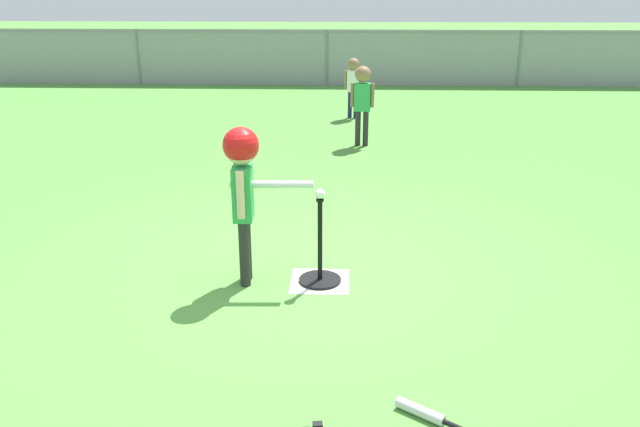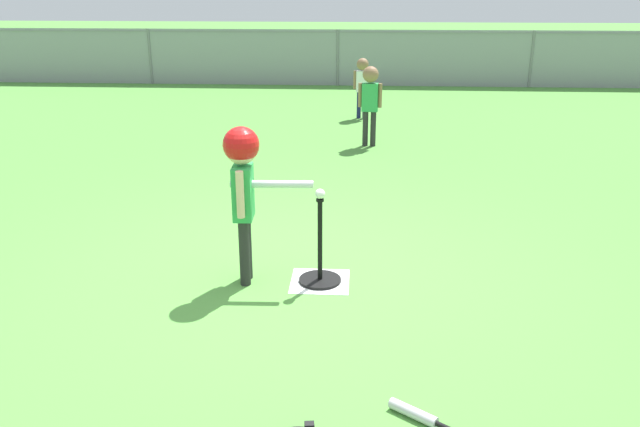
{
  "view_description": "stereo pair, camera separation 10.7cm",
  "coord_description": "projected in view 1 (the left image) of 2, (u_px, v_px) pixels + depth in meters",
  "views": [
    {
      "loc": [
        0.36,
        -4.53,
        2.18
      ],
      "look_at": [
        0.2,
        -0.06,
        0.55
      ],
      "focal_mm": 36.67,
      "sensor_mm": 36.0,
      "label": 1
    },
    {
      "loc": [
        0.47,
        -4.52,
        2.18
      ],
      "look_at": [
        0.2,
        -0.06,
        0.55
      ],
      "focal_mm": 36.67,
      "sensor_mm": 36.0,
      "label": 2
    }
  ],
  "objects": [
    {
      "name": "outfield_fence",
      "position": [
        327.0,
        56.0,
        13.67
      ],
      "size": [
        16.06,
        0.06,
        1.15
      ],
      "color": "slate",
      "rests_on": "ground_plane"
    },
    {
      "name": "fielder_deep_left",
      "position": [
        353.0,
        80.0,
        10.46
      ],
      "size": [
        0.29,
        0.19,
        0.96
      ],
      "color": "#191E4C",
      "rests_on": "ground_plane"
    },
    {
      "name": "ground_plane",
      "position": [
        294.0,
        278.0,
        5.01
      ],
      "size": [
        60.0,
        60.0,
        0.0
      ],
      "primitive_type": "plane",
      "color": "#51933D"
    },
    {
      "name": "home_plate",
      "position": [
        320.0,
        281.0,
        4.95
      ],
      "size": [
        0.44,
        0.44,
        0.01
      ],
      "primitive_type": "cube",
      "color": "white",
      "rests_on": "ground_plane"
    },
    {
      "name": "spare_bat_silver",
      "position": [
        430.0,
        416.0,
        3.39
      ],
      "size": [
        0.49,
        0.37,
        0.06
      ],
      "color": "silver",
      "rests_on": "ground_plane"
    },
    {
      "name": "batting_tee",
      "position": [
        320.0,
        269.0,
        4.91
      ],
      "size": [
        0.32,
        0.32,
        0.66
      ],
      "color": "black",
      "rests_on": "ground_plane"
    },
    {
      "name": "fielder_near_right",
      "position": [
        362.0,
        95.0,
        8.7
      ],
      "size": [
        0.32,
        0.21,
        1.07
      ],
      "color": "#262626",
      "rests_on": "ground_plane"
    },
    {
      "name": "batter_child",
      "position": [
        243.0,
        174.0,
        4.66
      ],
      "size": [
        0.64,
        0.34,
        1.19
      ],
      "color": "#262626",
      "rests_on": "ground_plane"
    },
    {
      "name": "baseball_on_tee",
      "position": [
        320.0,
        194.0,
        4.71
      ],
      "size": [
        0.07,
        0.07,
        0.07
      ],
      "primitive_type": "sphere",
      "color": "white",
      "rests_on": "batting_tee"
    }
  ]
}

